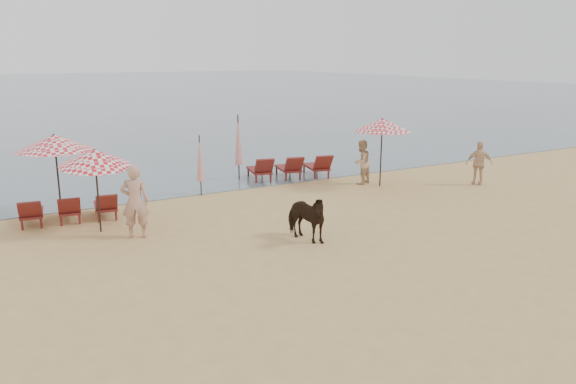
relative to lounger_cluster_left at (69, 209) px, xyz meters
name	(u,v)px	position (x,y,z in m)	size (l,w,h in m)	color
ground	(412,298)	(5.06, -8.86, -0.40)	(120.00, 120.00, 0.00)	tan
sea	(25,89)	(5.06, 71.14, -0.40)	(160.00, 140.00, 0.06)	#51606B
lounger_cluster_left	(69,209)	(0.00, 0.00, 0.00)	(2.78, 1.85, 0.57)	maroon
lounger_cluster_right	(290,167)	(8.38, 1.87, 0.06)	(3.33, 2.39, 0.66)	maroon
umbrella_open_left_a	(55,143)	(-0.14, 0.66, 1.83)	(2.18, 2.18, 2.48)	black
umbrella_open_left_b	(95,158)	(0.57, -1.39, 1.65)	(1.86, 1.90, 2.37)	black
umbrella_open_right	(382,125)	(10.64, -0.85, 1.86)	(2.06, 2.06, 2.51)	black
umbrella_closed_left	(200,159)	(4.44, 1.12, 0.88)	(0.25, 0.25, 2.08)	black
umbrella_closed_right	(238,140)	(6.59, 2.68, 1.15)	(0.31, 0.31, 2.51)	black
cow	(305,217)	(5.02, -4.80, 0.24)	(0.68, 1.50, 1.27)	black
beachgoer_left	(135,201)	(1.31, -2.37, 0.59)	(0.72, 0.47, 1.97)	tan
beachgoer_right_a	(361,162)	(10.29, -0.15, 0.42)	(0.80, 0.62, 1.64)	tan
beachgoer_right_b	(479,163)	(13.96, -2.44, 0.41)	(0.95, 0.39, 1.62)	tan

